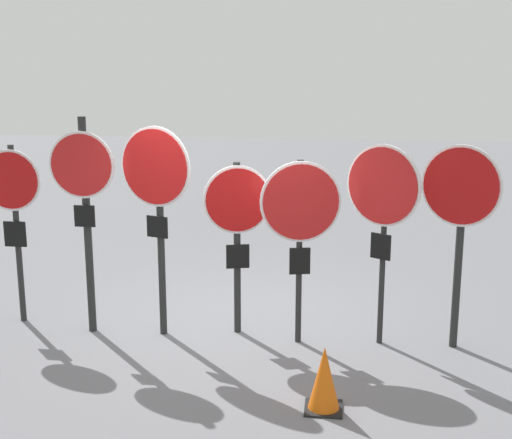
{
  "coord_description": "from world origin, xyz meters",
  "views": [
    {
      "loc": [
        1.21,
        -7.89,
        3.19
      ],
      "look_at": [
        0.28,
        0.0,
        1.36
      ],
      "focal_mm": 50.0,
      "sensor_mm": 36.0,
      "label": 1
    }
  ],
  "objects_px": {
    "stop_sign_2": "(157,190)",
    "stop_sign_3": "(237,218)",
    "stop_sign_0": "(13,200)",
    "stop_sign_6": "(460,207)",
    "stop_sign_1": "(84,194)",
    "stop_sign_5": "(383,201)",
    "stop_sign_4": "(300,215)",
    "traffic_cone_0": "(324,379)"
  },
  "relations": [
    {
      "from": "stop_sign_1",
      "to": "stop_sign_6",
      "type": "xyz_separation_m",
      "value": [
        4.16,
        0.02,
        -0.06
      ]
    },
    {
      "from": "stop_sign_5",
      "to": "stop_sign_2",
      "type": "bearing_deg",
      "value": -146.53
    },
    {
      "from": "stop_sign_1",
      "to": "stop_sign_5",
      "type": "height_order",
      "value": "stop_sign_1"
    },
    {
      "from": "stop_sign_4",
      "to": "stop_sign_6",
      "type": "height_order",
      "value": "stop_sign_6"
    },
    {
      "from": "stop_sign_0",
      "to": "stop_sign_4",
      "type": "distance_m",
      "value": 3.43
    },
    {
      "from": "stop_sign_3",
      "to": "traffic_cone_0",
      "type": "distance_m",
      "value": 2.3
    },
    {
      "from": "stop_sign_4",
      "to": "stop_sign_0",
      "type": "bearing_deg",
      "value": 163.72
    },
    {
      "from": "stop_sign_2",
      "to": "traffic_cone_0",
      "type": "bearing_deg",
      "value": -19.78
    },
    {
      "from": "stop_sign_0",
      "to": "stop_sign_1",
      "type": "bearing_deg",
      "value": -12.51
    },
    {
      "from": "stop_sign_3",
      "to": "stop_sign_5",
      "type": "xyz_separation_m",
      "value": [
        1.61,
        -0.13,
        0.26
      ]
    },
    {
      "from": "stop_sign_2",
      "to": "stop_sign_5",
      "type": "height_order",
      "value": "stop_sign_2"
    },
    {
      "from": "stop_sign_5",
      "to": "traffic_cone_0",
      "type": "xyz_separation_m",
      "value": [
        -0.56,
        -1.61,
        -1.35
      ]
    },
    {
      "from": "stop_sign_1",
      "to": "traffic_cone_0",
      "type": "xyz_separation_m",
      "value": [
        2.77,
        -1.57,
        -1.36
      ]
    },
    {
      "from": "stop_sign_2",
      "to": "stop_sign_3",
      "type": "bearing_deg",
      "value": 29.7
    },
    {
      "from": "stop_sign_0",
      "to": "stop_sign_1",
      "type": "distance_m",
      "value": 1.0
    },
    {
      "from": "stop_sign_1",
      "to": "stop_sign_2",
      "type": "relative_size",
      "value": 1.04
    },
    {
      "from": "stop_sign_5",
      "to": "stop_sign_3",
      "type": "bearing_deg",
      "value": -151.89
    },
    {
      "from": "stop_sign_6",
      "to": "stop_sign_5",
      "type": "bearing_deg",
      "value": -151.97
    },
    {
      "from": "stop_sign_2",
      "to": "traffic_cone_0",
      "type": "xyz_separation_m",
      "value": [
        1.93,
        -1.58,
        -1.42
      ]
    },
    {
      "from": "stop_sign_2",
      "to": "stop_sign_3",
      "type": "xyz_separation_m",
      "value": [
        0.89,
        0.16,
        -0.33
      ]
    },
    {
      "from": "stop_sign_4",
      "to": "traffic_cone_0",
      "type": "height_order",
      "value": "stop_sign_4"
    },
    {
      "from": "stop_sign_4",
      "to": "stop_sign_1",
      "type": "bearing_deg",
      "value": 167.11
    },
    {
      "from": "stop_sign_2",
      "to": "stop_sign_6",
      "type": "xyz_separation_m",
      "value": [
        3.31,
        0.01,
        -0.12
      ]
    },
    {
      "from": "stop_sign_3",
      "to": "stop_sign_5",
      "type": "height_order",
      "value": "stop_sign_5"
    },
    {
      "from": "stop_sign_3",
      "to": "traffic_cone_0",
      "type": "bearing_deg",
      "value": -73.38
    },
    {
      "from": "traffic_cone_0",
      "to": "stop_sign_6",
      "type": "bearing_deg",
      "value": 49.09
    },
    {
      "from": "stop_sign_1",
      "to": "traffic_cone_0",
      "type": "relative_size",
      "value": 4.1
    },
    {
      "from": "stop_sign_1",
      "to": "stop_sign_4",
      "type": "height_order",
      "value": "stop_sign_1"
    },
    {
      "from": "stop_sign_0",
      "to": "traffic_cone_0",
      "type": "relative_size",
      "value": 3.52
    },
    {
      "from": "stop_sign_6",
      "to": "traffic_cone_0",
      "type": "xyz_separation_m",
      "value": [
        -1.38,
        -1.59,
        -1.3
      ]
    },
    {
      "from": "stop_sign_5",
      "to": "stop_sign_1",
      "type": "bearing_deg",
      "value": -146.54
    },
    {
      "from": "stop_sign_6",
      "to": "stop_sign_1",
      "type": "bearing_deg",
      "value": -150.94
    },
    {
      "from": "stop_sign_1",
      "to": "stop_sign_5",
      "type": "bearing_deg",
      "value": 1.58
    },
    {
      "from": "stop_sign_1",
      "to": "stop_sign_5",
      "type": "xyz_separation_m",
      "value": [
        3.34,
        0.03,
        -0.01
      ]
    },
    {
      "from": "stop_sign_0",
      "to": "stop_sign_2",
      "type": "relative_size",
      "value": 0.89
    },
    {
      "from": "stop_sign_5",
      "to": "stop_sign_6",
      "type": "bearing_deg",
      "value": 32.18
    },
    {
      "from": "stop_sign_0",
      "to": "stop_sign_4",
      "type": "height_order",
      "value": "stop_sign_0"
    },
    {
      "from": "stop_sign_2",
      "to": "stop_sign_6",
      "type": "height_order",
      "value": "stop_sign_2"
    },
    {
      "from": "stop_sign_1",
      "to": "stop_sign_5",
      "type": "distance_m",
      "value": 3.34
    },
    {
      "from": "stop_sign_3",
      "to": "stop_sign_6",
      "type": "bearing_deg",
      "value": -17.86
    },
    {
      "from": "stop_sign_3",
      "to": "stop_sign_5",
      "type": "bearing_deg",
      "value": -19.22
    },
    {
      "from": "stop_sign_1",
      "to": "stop_sign_5",
      "type": "relative_size",
      "value": 1.11
    }
  ]
}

